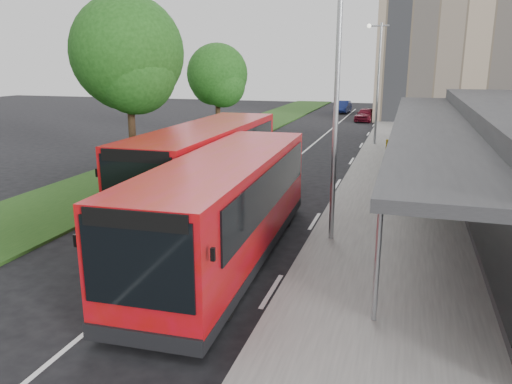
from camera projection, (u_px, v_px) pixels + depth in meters
ground at (186, 250)px, 15.45m from camera, size 120.00×120.00×0.00m
pavement at (401, 151)px, 32.26m from camera, size 5.00×80.00×0.15m
grass_verge at (214, 142)px, 35.92m from camera, size 5.00×80.00×0.10m
lane_centre_line at (293, 161)px, 29.34m from camera, size 0.12×70.00×0.01m
kerb_dashes at (357, 152)px, 32.11m from camera, size 0.12×56.00×0.01m
office_block at (498, 26)px, 48.12m from camera, size 22.00×12.00×18.00m
tree_mid at (128, 61)px, 24.36m from camera, size 5.50×5.50×8.85m
tree_far at (217, 78)px, 35.77m from camera, size 4.38×4.38×6.99m
lamp_post_near at (334, 94)px, 14.95m from camera, size 1.44×0.28×8.00m
lamp_post_far at (377, 76)px, 33.47m from camera, size 1.44×0.28×8.00m
bus_main at (226, 207)px, 14.42m from camera, size 3.15×10.88×3.05m
bus_second at (207, 165)px, 20.14m from camera, size 3.04×11.24×3.17m
litter_bin at (391, 174)px, 23.17m from camera, size 0.65×0.65×0.92m
bollard at (387, 148)px, 29.62m from camera, size 0.18×0.18×1.06m
car_near at (366, 114)px, 48.82m from camera, size 2.21×4.13×1.34m
car_far at (343, 107)px, 57.15m from camera, size 1.64×4.16×1.35m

